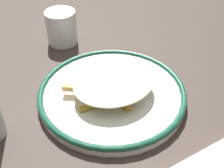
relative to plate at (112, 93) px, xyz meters
The scene contains 4 objects.
ground_plane 0.01m from the plate, ahead, with size 2.60×2.60×0.00m, color #40352E.
plate is the anchor object (origin of this frame).
fries_heap 0.03m from the plate, 156.76° to the left, with size 0.14×0.20×0.04m.
coffee_mug 0.26m from the plate, ahead, with size 0.10×0.08×0.09m.
Camera 1 is at (-0.39, 0.22, 0.41)m, focal length 47.19 mm.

